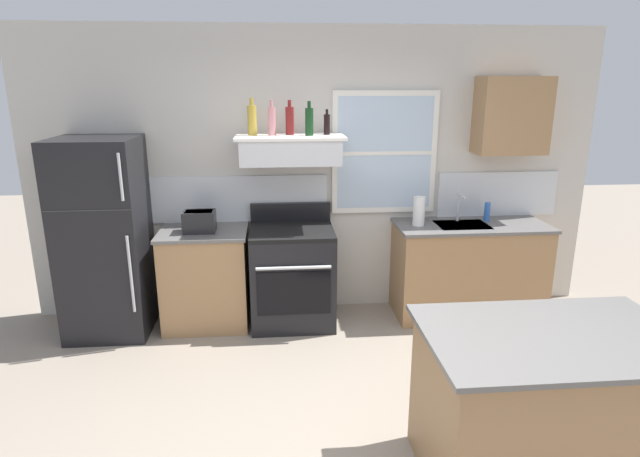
% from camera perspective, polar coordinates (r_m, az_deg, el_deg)
% --- Properties ---
extents(ground_plane, '(16.00, 16.00, 0.00)m').
position_cam_1_polar(ground_plane, '(3.51, 2.74, -23.20)').
color(ground_plane, gray).
extents(back_wall, '(5.40, 0.11, 2.70)m').
position_cam_1_polar(back_wall, '(5.02, -0.10, 6.00)').
color(back_wall, beige).
rests_on(back_wall, ground_plane).
extents(refrigerator, '(0.70, 0.72, 1.75)m').
position_cam_1_polar(refrigerator, '(4.97, -22.48, -0.98)').
color(refrigerator, black).
rests_on(refrigerator, ground_plane).
extents(counter_left_of_stove, '(0.79, 0.63, 0.91)m').
position_cam_1_polar(counter_left_of_stove, '(4.97, -12.34, -5.22)').
color(counter_left_of_stove, '#9E754C').
rests_on(counter_left_of_stove, ground_plane).
extents(toaster, '(0.30, 0.20, 0.19)m').
position_cam_1_polar(toaster, '(4.76, -13.03, 0.79)').
color(toaster, black).
rests_on(toaster, counter_left_of_stove).
extents(stove_range, '(0.76, 0.69, 1.09)m').
position_cam_1_polar(stove_range, '(4.89, -3.03, -5.11)').
color(stove_range, black).
rests_on(stove_range, ground_plane).
extents(range_hood_shelf, '(0.96, 0.52, 0.24)m').
position_cam_1_polar(range_hood_shelf, '(4.70, -3.28, 8.64)').
color(range_hood_shelf, silver).
extents(bottle_champagne_gold_foil, '(0.08, 0.08, 0.32)m').
position_cam_1_polar(bottle_champagne_gold_foil, '(4.72, -7.43, 11.70)').
color(bottle_champagne_gold_foil, '#B29333').
rests_on(bottle_champagne_gold_foil, range_hood_shelf).
extents(bottle_rose_pink, '(0.07, 0.07, 0.30)m').
position_cam_1_polar(bottle_rose_pink, '(4.69, -5.29, 11.66)').
color(bottle_rose_pink, '#C67F84').
rests_on(bottle_rose_pink, range_hood_shelf).
extents(bottle_red_label_wine, '(0.07, 0.07, 0.30)m').
position_cam_1_polar(bottle_red_label_wine, '(4.73, -3.33, 11.71)').
color(bottle_red_label_wine, maroon).
rests_on(bottle_red_label_wine, range_hood_shelf).
extents(bottle_dark_green_wine, '(0.07, 0.07, 0.30)m').
position_cam_1_polar(bottle_dark_green_wine, '(4.65, -1.18, 11.63)').
color(bottle_dark_green_wine, '#143819').
rests_on(bottle_dark_green_wine, range_hood_shelf).
extents(bottle_balsamic_dark, '(0.06, 0.06, 0.22)m').
position_cam_1_polar(bottle_balsamic_dark, '(4.73, 0.75, 11.34)').
color(bottle_balsamic_dark, black).
rests_on(bottle_balsamic_dark, range_hood_shelf).
extents(counter_right_with_sink, '(1.43, 0.63, 0.91)m').
position_cam_1_polar(counter_right_with_sink, '(5.26, 15.86, -4.27)').
color(counter_right_with_sink, '#9E754C').
rests_on(counter_right_with_sink, ground_plane).
extents(sink_faucet, '(0.03, 0.17, 0.28)m').
position_cam_1_polar(sink_faucet, '(5.13, 14.97, 2.64)').
color(sink_faucet, silver).
rests_on(sink_faucet, counter_right_with_sink).
extents(paper_towel_roll, '(0.11, 0.11, 0.27)m').
position_cam_1_polar(paper_towel_roll, '(4.93, 10.76, 1.88)').
color(paper_towel_roll, white).
rests_on(paper_towel_roll, counter_right_with_sink).
extents(dish_soap_bottle, '(0.06, 0.06, 0.18)m').
position_cam_1_polar(dish_soap_bottle, '(5.26, 17.77, 1.77)').
color(dish_soap_bottle, blue).
rests_on(dish_soap_bottle, counter_right_with_sink).
extents(kitchen_island, '(1.40, 0.90, 0.91)m').
position_cam_1_polar(kitchen_island, '(3.32, 23.42, -17.53)').
color(kitchen_island, '#9E754C').
rests_on(kitchen_island, ground_plane).
extents(upper_cabinet_right, '(0.64, 0.32, 0.70)m').
position_cam_1_polar(upper_cabinet_right, '(5.23, 20.19, 11.50)').
color(upper_cabinet_right, '#9E754C').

